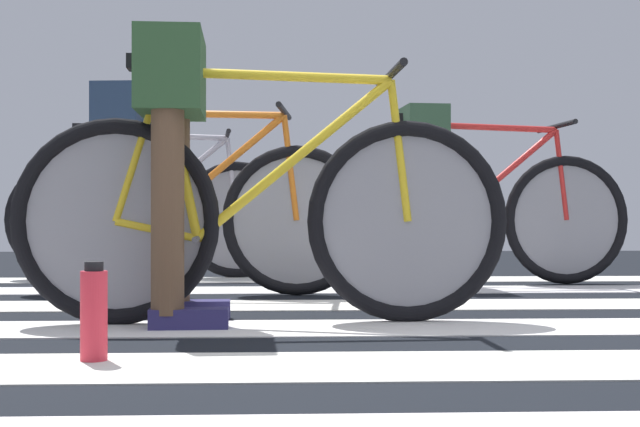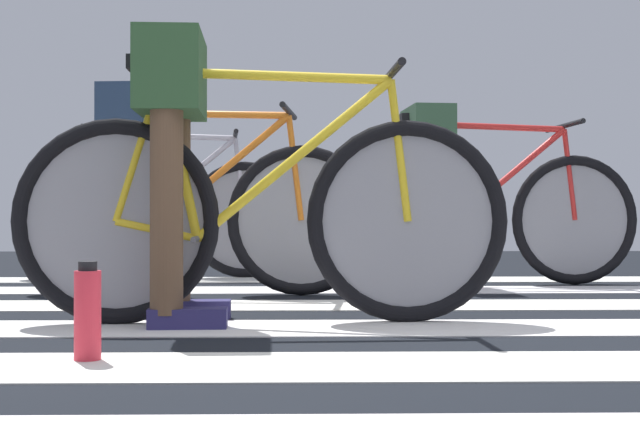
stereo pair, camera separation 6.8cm
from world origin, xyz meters
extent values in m
cube|color=black|center=(0.00, 0.00, 0.01)|extent=(18.00, 14.00, 0.02)
cube|color=silver|center=(-0.12, -0.47, 0.02)|extent=(5.20, 0.44, 0.00)
cube|color=silver|center=(-0.02, 0.29, 0.02)|extent=(5.20, 0.44, 0.00)
cube|color=silver|center=(-0.12, 1.05, 0.02)|extent=(5.20, 0.44, 0.00)
cube|color=silver|center=(-0.15, 1.82, 0.02)|extent=(5.20, 0.44, 0.00)
cube|color=silver|center=(-0.04, 2.56, 0.02)|extent=(5.20, 0.44, 0.00)
torus|color=black|center=(-0.82, 0.41, 0.38)|extent=(0.72, 0.09, 0.72)
torus|color=black|center=(0.20, 0.45, 0.38)|extent=(0.72, 0.09, 0.72)
cylinder|color=gray|center=(-0.82, 0.41, 0.38)|extent=(0.61, 0.03, 0.61)
cylinder|color=gray|center=(0.20, 0.45, 0.38)|extent=(0.61, 0.03, 0.61)
cylinder|color=yellow|center=(-0.26, 0.43, 0.89)|extent=(0.80, 0.07, 0.05)
cylinder|color=yellow|center=(-0.20, 0.44, 0.60)|extent=(0.70, 0.06, 0.59)
cylinder|color=yellow|center=(-0.60, 0.42, 0.61)|extent=(0.15, 0.04, 0.59)
cylinder|color=yellow|center=(-0.68, 0.42, 0.35)|extent=(0.29, 0.04, 0.09)
cylinder|color=yellow|center=(-0.74, 0.41, 0.64)|extent=(0.19, 0.03, 0.53)
cylinder|color=yellow|center=(0.17, 0.45, 0.63)|extent=(0.09, 0.03, 0.50)
cube|color=black|center=(-0.66, 0.42, 0.93)|extent=(0.24, 0.10, 0.05)
cylinder|color=black|center=(0.14, 0.45, 0.90)|extent=(0.05, 0.52, 0.03)
cylinder|color=#4C4C51|center=(-0.54, 0.42, 0.32)|extent=(0.03, 0.34, 0.02)
cylinder|color=brown|center=(-0.64, 0.56, 0.53)|extent=(0.11, 0.11, 0.92)
cylinder|color=brown|center=(-0.63, 0.28, 0.53)|extent=(0.11, 0.11, 0.92)
cube|color=#2B4D2C|center=(-0.63, 0.42, 0.89)|extent=(0.24, 0.42, 0.28)
cube|color=navy|center=(-0.57, 0.56, 0.06)|extent=(0.26, 0.11, 0.07)
cube|color=navy|center=(-0.56, 0.28, 0.06)|extent=(0.26, 0.11, 0.07)
torus|color=black|center=(-1.20, 1.63, 0.38)|extent=(0.72, 0.12, 0.72)
torus|color=black|center=(-0.18, 1.54, 0.38)|extent=(0.72, 0.12, 0.72)
cylinder|color=gray|center=(-1.20, 1.63, 0.38)|extent=(0.61, 0.06, 0.61)
cylinder|color=gray|center=(-0.18, 1.54, 0.38)|extent=(0.61, 0.06, 0.61)
cylinder|color=orange|center=(-0.64, 1.58, 0.89)|extent=(0.80, 0.11, 0.05)
cylinder|color=orange|center=(-0.58, 1.58, 0.60)|extent=(0.70, 0.10, 0.59)
cylinder|color=orange|center=(-0.98, 1.61, 0.61)|extent=(0.16, 0.05, 0.59)
cylinder|color=orange|center=(-1.06, 1.62, 0.35)|extent=(0.29, 0.05, 0.09)
cylinder|color=orange|center=(-1.12, 1.63, 0.64)|extent=(0.19, 0.04, 0.53)
cylinder|color=orange|center=(-0.21, 1.54, 0.63)|extent=(0.09, 0.04, 0.50)
cube|color=black|center=(-1.04, 1.62, 0.93)|extent=(0.25, 0.11, 0.05)
cylinder|color=black|center=(-0.24, 1.54, 0.90)|extent=(0.08, 0.52, 0.03)
cylinder|color=#4C4C51|center=(-0.92, 1.61, 0.32)|extent=(0.05, 0.34, 0.02)
cylinder|color=#A87A5B|center=(-1.00, 1.76, 0.53)|extent=(0.11, 0.11, 0.91)
cylinder|color=#A87A5B|center=(-1.02, 1.48, 0.53)|extent=(0.11, 0.11, 0.91)
cube|color=#20314B|center=(-1.01, 1.62, 0.88)|extent=(0.26, 0.43, 0.28)
cube|color=#2F3E27|center=(-0.93, 1.75, 0.06)|extent=(0.27, 0.12, 0.07)
cube|color=#2F3E27|center=(-0.95, 1.47, 0.06)|extent=(0.27, 0.12, 0.07)
torus|color=black|center=(0.31, 2.09, 0.38)|extent=(0.72, 0.12, 0.72)
torus|color=black|center=(1.33, 2.18, 0.38)|extent=(0.72, 0.12, 0.72)
cylinder|color=gray|center=(0.31, 2.09, 0.38)|extent=(0.61, 0.06, 0.61)
cylinder|color=gray|center=(1.33, 2.18, 0.38)|extent=(0.61, 0.06, 0.61)
cylinder|color=red|center=(0.87, 2.14, 0.89)|extent=(0.80, 0.10, 0.05)
cylinder|color=red|center=(0.93, 2.15, 0.60)|extent=(0.70, 0.10, 0.59)
cylinder|color=red|center=(0.53, 2.11, 0.61)|extent=(0.16, 0.05, 0.59)
cylinder|color=red|center=(0.45, 2.11, 0.35)|extent=(0.29, 0.05, 0.09)
cylinder|color=red|center=(0.39, 2.10, 0.64)|extent=(0.19, 0.04, 0.53)
cylinder|color=red|center=(1.30, 2.18, 0.63)|extent=(0.09, 0.04, 0.50)
cube|color=black|center=(0.47, 2.11, 0.93)|extent=(0.25, 0.11, 0.05)
cylinder|color=black|center=(1.27, 2.18, 0.90)|extent=(0.07, 0.52, 0.03)
cylinder|color=#4C4C51|center=(0.59, 2.12, 0.32)|extent=(0.05, 0.34, 0.02)
cylinder|color=brown|center=(0.49, 2.25, 0.51)|extent=(0.11, 0.11, 0.88)
cylinder|color=brown|center=(0.51, 1.97, 0.51)|extent=(0.11, 0.11, 0.88)
cube|color=#2B4832|center=(0.50, 2.11, 0.85)|extent=(0.26, 0.43, 0.28)
cube|color=#481820|center=(0.56, 2.26, 0.06)|extent=(0.27, 0.12, 0.07)
cube|color=#481820|center=(0.58, 1.98, 0.06)|extent=(0.27, 0.12, 0.07)
torus|color=black|center=(-1.55, 2.67, 0.38)|extent=(0.72, 0.12, 0.72)
torus|color=black|center=(-0.53, 2.77, 0.38)|extent=(0.72, 0.12, 0.72)
cylinder|color=gray|center=(-1.55, 2.67, 0.38)|extent=(0.60, 0.06, 0.61)
cylinder|color=gray|center=(-0.53, 2.77, 0.38)|extent=(0.60, 0.06, 0.61)
cylinder|color=#BCB7C4|center=(-0.99, 2.72, 0.89)|extent=(0.80, 0.11, 0.05)
cylinder|color=#BCB7C4|center=(-0.93, 2.73, 0.60)|extent=(0.70, 0.10, 0.59)
cylinder|color=#BCB7C4|center=(-1.33, 2.69, 0.61)|extent=(0.16, 0.05, 0.59)
cylinder|color=#BCB7C4|center=(-1.41, 2.68, 0.35)|extent=(0.29, 0.05, 0.09)
cylinder|color=#BCB7C4|center=(-1.47, 2.68, 0.64)|extent=(0.19, 0.04, 0.53)
cylinder|color=#BCB7C4|center=(-0.56, 2.77, 0.63)|extent=(0.09, 0.04, 0.50)
cube|color=black|center=(-1.39, 2.69, 0.93)|extent=(0.25, 0.11, 0.05)
cylinder|color=black|center=(-0.59, 2.76, 0.90)|extent=(0.08, 0.52, 0.03)
cylinder|color=#4C4C51|center=(-1.27, 2.70, 0.32)|extent=(0.05, 0.34, 0.02)
cylinder|color=red|center=(-0.73, -0.37, 0.14)|extent=(0.07, 0.07, 0.23)
cylinder|color=black|center=(-0.73, -0.37, 0.27)|extent=(0.05, 0.05, 0.02)
camera|label=1|loc=(-0.24, -2.65, 0.39)|focal=49.42mm
camera|label=2|loc=(-0.18, -2.65, 0.39)|focal=49.42mm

